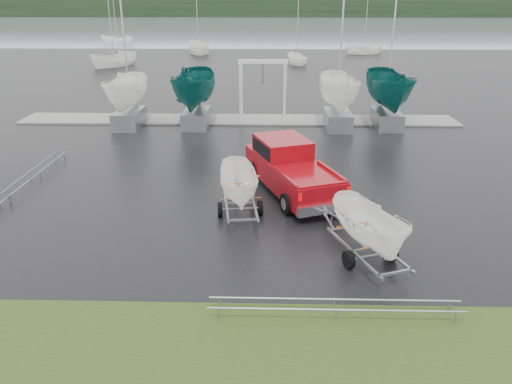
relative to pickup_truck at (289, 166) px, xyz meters
The scene contains 21 objects.
ground_plane 3.24m from the pickup_truck, behind, with size 120.00×120.00×0.00m, color black.
lake 100.11m from the pickup_truck, 91.74° to the left, with size 300.00×300.00×0.00m, color gray.
grass_verge 11.41m from the pickup_truck, 105.51° to the right, with size 40.00×40.00×0.00m, color #223314.
dock 13.45m from the pickup_truck, 103.08° to the left, with size 30.00×3.00×0.12m, color gray.
treeline 170.10m from the pickup_truck, 91.02° to the left, with size 300.00×8.00×6.00m, color black.
far_hill 178.13m from the pickup_truck, 90.98° to the left, with size 300.00×6.00×10.00m, color #4C5651.
pickup_truck is the anchor object (origin of this frame).
trailer_hitched 6.94m from the pickup_truck, 69.62° to the right, with size 2.36×3.79×4.39m.
trailer_parked 3.61m from the pickup_truck, 127.22° to the right, with size 1.84×3.72×4.44m.
boat_hoist 13.22m from the pickup_truck, 95.89° to the left, with size 3.30×2.18×4.12m.
keelboat_0 15.19m from the pickup_truck, 132.45° to the left, with size 2.27×3.20×10.44m.
keelboat_1 12.98m from the pickup_truck, 116.88° to the left, with size 2.61×3.20×8.03m.
keelboat_2 11.94m from the pickup_truck, 72.08° to the left, with size 2.42×3.20×10.59m.
keelboat_3 13.58m from the pickup_truck, 59.03° to the left, with size 2.59×3.20×10.77m.
mast_rack_0 12.11m from the pickup_truck, behind, with size 0.56×6.50×0.06m.
mast_rack_2 9.52m from the pickup_truck, 84.16° to the right, with size 7.00×0.56×0.06m.
moored_boat_0 44.40m from the pickup_truck, 116.14° to the left, with size 3.66×3.68×11.51m.
moored_boat_1 54.29m from the pickup_truck, 101.89° to the left, with size 3.36×3.41×11.58m.
moored_boat_2 42.43m from the pickup_truck, 86.68° to the left, with size 2.36×2.40×10.66m.
moored_boat_3 55.13m from the pickup_truck, 76.68° to the left, with size 2.61×2.56×10.86m.
moored_boat_4 73.79m from the pickup_truck, 111.85° to the left, with size 2.27×2.21×10.85m.
Camera 1 is at (2.13, -21.07, 8.30)m, focal length 35.00 mm.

